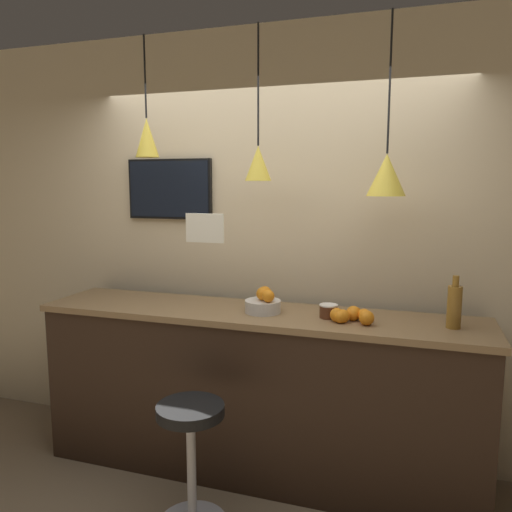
{
  "coord_description": "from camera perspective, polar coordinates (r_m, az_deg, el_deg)",
  "views": [
    {
      "loc": [
        0.94,
        -2.32,
        1.87
      ],
      "look_at": [
        0.0,
        0.57,
        1.42
      ],
      "focal_mm": 35.0,
      "sensor_mm": 36.0,
      "label": 1
    }
  ],
  "objects": [
    {
      "name": "service_counter",
      "position": [
        3.31,
        0.0,
        -15.32
      ],
      "size": [
        2.8,
        0.59,
        1.07
      ],
      "color": "black",
      "rests_on": "ground_plane"
    },
    {
      "name": "fruit_bowl",
      "position": [
        3.1,
        0.87,
        -5.19
      ],
      "size": [
        0.22,
        0.22,
        0.16
      ],
      "color": "beige",
      "rests_on": "service_counter"
    },
    {
      "name": "orange_pile",
      "position": [
        2.95,
        10.9,
        -6.66
      ],
      "size": [
        0.25,
        0.18,
        0.09
      ],
      "color": "orange",
      "rests_on": "service_counter"
    },
    {
      "name": "spread_jar",
      "position": [
        3.01,
        8.29,
        -6.25
      ],
      "size": [
        0.11,
        0.11,
        0.08
      ],
      "color": "#562D19",
      "rests_on": "service_counter"
    },
    {
      "name": "pendant_lamp_left",
      "position": [
        3.4,
        -12.36,
        13.12
      ],
      "size": [
        0.15,
        0.15,
        0.77
      ],
      "color": "black"
    },
    {
      "name": "pendant_lamp_middle",
      "position": [
        3.08,
        0.25,
        10.68
      ],
      "size": [
        0.16,
        0.16,
        0.92
      ],
      "color": "black"
    },
    {
      "name": "juice_bottle",
      "position": [
        2.96,
        21.73,
        -5.33
      ],
      "size": [
        0.08,
        0.08,
        0.29
      ],
      "color": "olive",
      "rests_on": "service_counter"
    },
    {
      "name": "mounted_tv",
      "position": [
        3.66,
        -9.85,
        7.54
      ],
      "size": [
        0.64,
        0.04,
        0.43
      ],
      "color": "black"
    },
    {
      "name": "bar_stool",
      "position": [
        2.88,
        -7.44,
        -20.41
      ],
      "size": [
        0.38,
        0.38,
        0.7
      ],
      "color": "#B7B7BC",
      "rests_on": "ground_plane"
    },
    {
      "name": "hanging_menu_board",
      "position": [
        2.94,
        -5.88,
        3.19
      ],
      "size": [
        0.24,
        0.01,
        0.17
      ],
      "color": "white"
    },
    {
      "name": "pendant_lamp_right",
      "position": [
        2.94,
        14.69,
        9.04
      ],
      "size": [
        0.22,
        0.22,
        1.01
      ],
      "color": "black"
    },
    {
      "name": "back_wall",
      "position": [
        3.45,
        2.08,
        1.36
      ],
      "size": [
        8.0,
        0.06,
        2.9
      ],
      "color": "beige",
      "rests_on": "ground_plane"
    }
  ]
}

